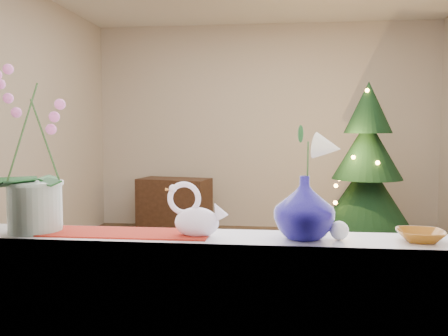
# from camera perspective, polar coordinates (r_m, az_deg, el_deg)

# --- Properties ---
(ground) EXTENTS (5.00, 5.00, 0.00)m
(ground) POSITION_cam_1_polar(r_m,az_deg,el_deg) (4.40, 3.38, -12.97)
(ground) COLOR #352415
(ground) RESTS_ON ground
(wall_back) EXTENTS (4.50, 0.10, 2.70)m
(wall_back) POSITION_cam_1_polar(r_m,az_deg,el_deg) (6.70, 4.70, 4.73)
(wall_back) COLOR beige
(wall_back) RESTS_ON ground
(wall_front) EXTENTS (4.50, 0.10, 2.70)m
(wall_front) POSITION_cam_1_polar(r_m,az_deg,el_deg) (1.71, -1.39, 5.52)
(wall_front) COLOR beige
(wall_front) RESTS_ON ground
(wall_left) EXTENTS (0.10, 5.00, 2.70)m
(wall_left) POSITION_cam_1_polar(r_m,az_deg,el_deg) (4.88, -24.06, 4.46)
(wall_left) COLOR beige
(wall_left) RESTS_ON ground
(windowsill) EXTENTS (2.20, 0.26, 0.04)m
(windowsill) POSITION_cam_1_polar(r_m,az_deg,el_deg) (1.88, -0.80, -8.36)
(windowsill) COLOR white
(windowsill) RESTS_ON window_apron
(window_frame) EXTENTS (2.22, 0.06, 1.60)m
(window_frame) POSITION_cam_1_polar(r_m,az_deg,el_deg) (1.78, -1.27, 16.85)
(window_frame) COLOR white
(window_frame) RESTS_ON windowsill
(runner) EXTENTS (0.70, 0.20, 0.01)m
(runner) POSITION_cam_1_polar(r_m,az_deg,el_deg) (1.97, -11.94, -7.24)
(runner) COLOR maroon
(runner) RESTS_ON windowsill
(orchid_pot) EXTENTS (0.24, 0.24, 0.65)m
(orchid_pot) POSITION_cam_1_polar(r_m,az_deg,el_deg) (2.05, -20.97, 2.09)
(orchid_pot) COLOR beige
(orchid_pot) RESTS_ON windowsill
(swan) EXTENTS (0.24, 0.15, 0.19)m
(swan) POSITION_cam_1_polar(r_m,az_deg,el_deg) (1.86, -3.13, -4.90)
(swan) COLOR white
(swan) RESTS_ON windowsill
(blue_vase) EXTENTS (0.26, 0.26, 0.26)m
(blue_vase) POSITION_cam_1_polar(r_m,az_deg,el_deg) (1.83, 9.16, -3.93)
(blue_vase) COLOR #120C60
(blue_vase) RESTS_ON windowsill
(lily) EXTENTS (0.15, 0.08, 0.20)m
(lily) POSITION_cam_1_polar(r_m,az_deg,el_deg) (1.82, 9.25, 3.31)
(lily) COLOR white
(lily) RESTS_ON blue_vase
(paperweight) EXTENTS (0.09, 0.09, 0.07)m
(paperweight) POSITION_cam_1_polar(r_m,az_deg,el_deg) (1.86, 13.02, -6.96)
(paperweight) COLOR white
(paperweight) RESTS_ON windowsill
(amber_dish) EXTENTS (0.15, 0.15, 0.04)m
(amber_dish) POSITION_cam_1_polar(r_m,az_deg,el_deg) (1.92, 21.52, -7.29)
(amber_dish) COLOR #975A16
(amber_dish) RESTS_ON windowsill
(xmas_tree) EXTENTS (1.08, 1.08, 1.83)m
(xmas_tree) POSITION_cam_1_polar(r_m,az_deg,el_deg) (5.68, 16.04, 0.25)
(xmas_tree) COLOR black
(xmas_tree) RESTS_ON ground
(side_table) EXTENTS (0.98, 0.62, 0.68)m
(side_table) POSITION_cam_1_polar(r_m,az_deg,el_deg) (6.54, -5.70, -4.16)
(side_table) COLOR black
(side_table) RESTS_ON ground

